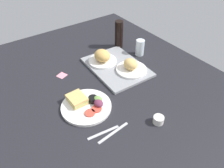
{
  "coord_description": "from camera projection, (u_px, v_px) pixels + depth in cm",
  "views": [
    {
      "loc": [
        84.07,
        -55.74,
        87.63
      ],
      "look_at": [
        2.0,
        3.0,
        4.0
      ],
      "focal_mm": 34.79,
      "sensor_mm": 36.0,
      "label": 1
    }
  ],
  "objects": [
    {
      "name": "sticky_note",
      "position": [
        62.0,
        75.0,
        1.44
      ],
      "size": [
        7.27,
        7.27,
        0.12
      ],
      "primitive_type": "cube",
      "rotation": [
        0.0,
        0.0,
        0.38
      ],
      "color": "pink",
      "rests_on": "ground_plane"
    },
    {
      "name": "ground_plane",
      "position": [
        106.0,
        91.0,
        1.34
      ],
      "size": [
        190.0,
        150.0,
        3.0
      ],
      "primitive_type": "cube",
      "color": "black"
    },
    {
      "name": "serving_tray",
      "position": [
        117.0,
        67.0,
        1.5
      ],
      "size": [
        46.2,
        34.65,
        1.6
      ],
      "primitive_type": "cube",
      "rotation": [
        0.0,
        0.0,
        -0.04
      ],
      "color": "gray",
      "rests_on": "ground_plane"
    },
    {
      "name": "espresso_cup",
      "position": [
        158.0,
        120.0,
        1.12
      ],
      "size": [
        5.6,
        5.6,
        4.0
      ],
      "primitive_type": "cylinder",
      "color": "silver",
      "rests_on": "ground_plane"
    },
    {
      "name": "fork",
      "position": [
        103.0,
        132.0,
        1.08
      ],
      "size": [
        3.52,
        17.04,
        0.5
      ],
      "primitive_type": "cube",
      "rotation": [
        0.0,
        0.0,
        1.45
      ],
      "color": "#B7B7BC",
      "rests_on": "ground_plane"
    },
    {
      "name": "knife",
      "position": [
        113.0,
        133.0,
        1.08
      ],
      "size": [
        3.22,
        19.05,
        0.5
      ],
      "primitive_type": "cube",
      "rotation": [
        0.0,
        0.0,
        1.67
      ],
      "color": "#B7B7BC",
      "rests_on": "ground_plane"
    },
    {
      "name": "bread_plate_far",
      "position": [
        131.0,
        67.0,
        1.44
      ],
      "size": [
        20.62,
        20.62,
        8.31
      ],
      "color": "white",
      "rests_on": "serving_tray"
    },
    {
      "name": "drinking_glass",
      "position": [
        140.0,
        48.0,
        1.61
      ],
      "size": [
        6.33,
        6.33,
        11.96
      ],
      "primitive_type": "cylinder",
      "color": "silver",
      "rests_on": "ground_plane"
    },
    {
      "name": "plate_with_salad",
      "position": [
        86.0,
        104.0,
        1.21
      ],
      "size": [
        28.12,
        28.12,
        5.4
      ],
      "color": "white",
      "rests_on": "ground_plane"
    },
    {
      "name": "soda_bottle",
      "position": [
        119.0,
        34.0,
        1.67
      ],
      "size": [
        6.4,
        6.4,
        21.32
      ],
      "primitive_type": "cylinder",
      "color": "black",
      "rests_on": "ground_plane"
    },
    {
      "name": "bread_plate_near",
      "position": [
        102.0,
        57.0,
        1.51
      ],
      "size": [
        19.76,
        19.76,
        9.63
      ],
      "color": "white",
      "rests_on": "serving_tray"
    }
  ]
}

